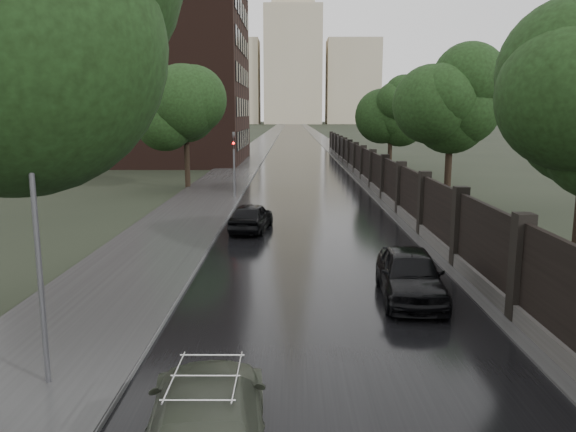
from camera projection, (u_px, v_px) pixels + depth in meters
The scene contains 14 objects.
road at pixel (294, 129), 195.79m from camera, with size 8.00×420.00×0.02m, color black.
sidewalk_left at pixel (277, 129), 195.81m from camera, with size 4.00×420.00×0.16m, color #2D2D2D.
verge_right at pixel (310, 129), 195.76m from camera, with size 3.00×420.00×0.08m, color #2D2D2D.
fence_right at pixel (368, 171), 40.14m from camera, with size 0.45×75.72×2.70m.
tree_left_far at pixel (186, 111), 37.47m from camera, with size 4.25×4.25×7.39m.
tree_right_b at pixel (451, 115), 29.57m from camera, with size 4.08×4.08×7.01m.
tree_right_c at pixel (391, 115), 47.28m from camera, with size 4.08×4.08×7.01m.
lamp_post at pixel (38, 249), 9.87m from camera, with size 0.25×0.12×5.11m.
traffic_light at pixel (234, 159), 33.03m from camera, with size 0.16×0.32×4.00m.
brick_building at pixel (127, 66), 58.32m from camera, with size 24.00×18.00×20.00m, color black.
stalinist_tower at pixel (293, 51), 297.18m from camera, with size 92.00×30.00×159.00m.
volga_sedan at pixel (207, 420), 8.15m from camera, with size 1.77×4.36×1.26m, color #3F4537.
hatchback_left at pixel (251, 217), 24.37m from camera, with size 1.48×3.68×1.25m, color black.
car_right_near at pixel (410, 274), 15.32m from camera, with size 1.65×4.10×1.40m, color black.
Camera 1 is at (-0.93, -8.09, 5.00)m, focal length 35.00 mm.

